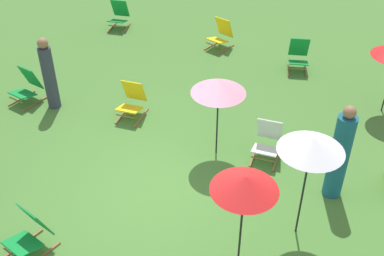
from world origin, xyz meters
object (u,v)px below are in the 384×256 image
(deckchair_1, at_px, (30,233))
(person_0, at_px, (340,155))
(deckchair_3, at_px, (221,35))
(deckchair_5, at_px, (132,101))
(deckchair_9, at_px, (119,16))
(umbrella_3, at_px, (312,145))
(person_1, at_px, (49,75))
(umbrella_0, at_px, (245,184))
(umbrella_1, at_px, (219,86))
(deckchair_8, at_px, (298,56))
(deckchair_4, at_px, (27,87))
(deckchair_2, at_px, (267,141))

(deckchair_1, xyz_separation_m, person_0, (3.99, 3.22, 0.50))
(deckchair_3, bearing_deg, person_0, -33.46)
(deckchair_5, bearing_deg, deckchair_9, 118.73)
(umbrella_3, height_order, person_1, umbrella_3)
(deckchair_5, height_order, umbrella_3, umbrella_3)
(deckchair_9, height_order, umbrella_0, umbrella_0)
(umbrella_3, relative_size, person_0, 1.04)
(umbrella_1, relative_size, umbrella_3, 0.88)
(deckchair_8, bearing_deg, person_1, -156.05)
(deckchair_1, distance_m, deckchair_4, 4.51)
(deckchair_4, relative_size, deckchair_8, 0.96)
(person_1, bearing_deg, umbrella_0, 121.74)
(deckchair_1, xyz_separation_m, umbrella_3, (3.64, 2.08, 1.42))
(deckchair_8, bearing_deg, deckchair_4, -159.47)
(umbrella_0, bearing_deg, person_1, 154.65)
(deckchair_2, distance_m, person_1, 4.92)
(deckchair_4, distance_m, person_0, 6.95)
(deckchair_2, height_order, umbrella_3, umbrella_3)
(deckchair_8, relative_size, umbrella_3, 0.45)
(deckchair_1, relative_size, person_0, 0.46)
(deckchair_1, bearing_deg, umbrella_1, 77.20)
(deckchair_5, bearing_deg, person_1, -173.40)
(deckchair_5, height_order, umbrella_0, umbrella_0)
(deckchair_3, distance_m, person_0, 6.07)
(person_0, bearing_deg, deckchair_8, 112.62)
(deckchair_3, height_order, person_0, person_0)
(deckchair_2, bearing_deg, deckchair_8, 89.76)
(deckchair_3, xyz_separation_m, umbrella_1, (1.65, -4.37, 1.17))
(deckchair_1, height_order, deckchair_5, same)
(deckchair_9, bearing_deg, deckchair_5, -66.46)
(umbrella_0, height_order, person_1, umbrella_0)
(deckchair_3, distance_m, person_1, 4.92)
(deckchair_4, xyz_separation_m, umbrella_0, (5.98, -2.46, 1.38))
(deckchair_9, height_order, person_0, person_0)
(person_1, bearing_deg, deckchair_3, -151.01)
(deckchair_1, distance_m, umbrella_3, 4.43)
(deckchair_1, height_order, person_0, person_0)
(deckchair_5, xyz_separation_m, deckchair_9, (-2.72, 3.89, 0.00))
(deckchair_5, relative_size, umbrella_0, 0.44)
(deckchair_8, height_order, deckchair_9, same)
(deckchair_3, relative_size, person_1, 0.51)
(person_1, bearing_deg, deckchair_1, 90.35)
(deckchair_3, xyz_separation_m, umbrella_0, (3.01, -6.84, 1.38))
(deckchair_9, distance_m, umbrella_3, 9.01)
(deckchair_8, distance_m, deckchair_9, 5.48)
(person_1, bearing_deg, deckchair_8, -171.83)
(deckchair_9, height_order, umbrella_3, umbrella_3)
(deckchair_5, height_order, deckchair_9, same)
(deckchair_8, xyz_separation_m, umbrella_1, (-0.59, -4.01, 1.17))
(deckchair_3, distance_m, umbrella_1, 4.81)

